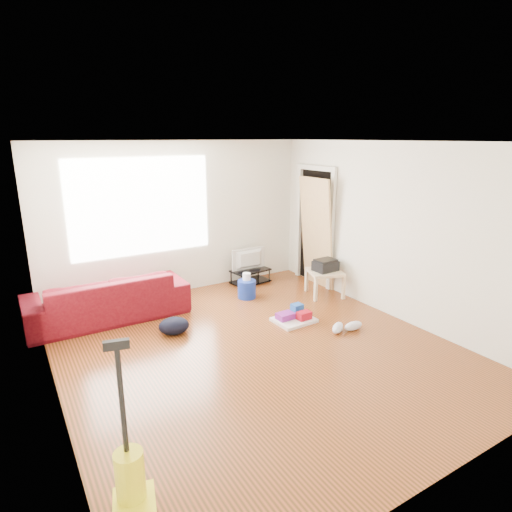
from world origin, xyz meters
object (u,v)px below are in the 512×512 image
vacuum (132,490)px  cleaning_tray (294,317)px  tv_stand (250,276)px  bucket (247,298)px  side_table (325,275)px  sofa (110,318)px  backpack (174,333)px

vacuum → cleaning_tray: bearing=50.1°
tv_stand → vacuum: vacuum is taller
tv_stand → bucket: bearing=-132.0°
side_table → vacuum: size_ratio=0.50×
bucket → cleaning_tray: bearing=-84.0°
cleaning_tray → vacuum: vacuum is taller
sofa → vacuum: vacuum is taller
sofa → backpack: bearing=122.7°
bucket → backpack: bucket is taller
backpack → tv_stand: bearing=45.5°
bucket → cleaning_tray: size_ratio=0.52×
side_table → vacuum: vacuum is taller
backpack → cleaning_tray: bearing=-4.6°
tv_stand → side_table: size_ratio=1.07×
bucket → tv_stand: bearing=54.8°
tv_stand → vacuum: size_ratio=0.54×
side_table → vacuum: (-3.95, -2.69, -0.11)m
cleaning_tray → vacuum: bearing=-144.0°
bucket → vacuum: 4.29m
bucket → vacuum: (-2.78, -3.26, 0.25)m
sofa → tv_stand: 2.56m
backpack → side_table: bearing=14.4°
sofa → side_table: bearing=164.9°
bucket → side_table: bearing=-25.8°
sofa → cleaning_tray: size_ratio=3.89×
sofa → tv_stand: (2.54, 0.27, 0.13)m
sofa → vacuum: 3.65m
side_table → backpack: bearing=-178.3°
backpack → vacuum: (-1.28, -2.61, 0.25)m
tv_stand → bucket: size_ratio=2.42×
side_table → cleaning_tray: 1.24m
sofa → bucket: (2.12, -0.32, 0.00)m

